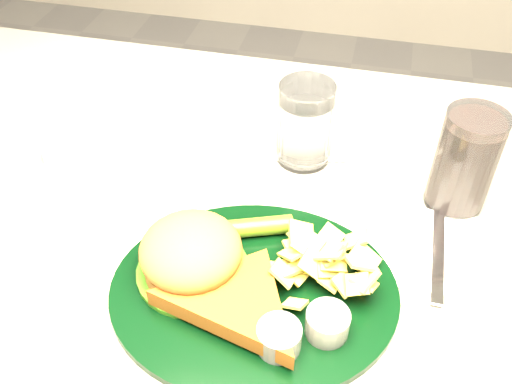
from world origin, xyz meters
TOP-DOWN VIEW (x-y plane):
  - dinner_plate at (0.01, -0.09)m, footprint 0.34×0.30m
  - water_glass at (0.03, 0.15)m, footprint 0.07×0.07m
  - cola_glass at (0.22, 0.11)m, footprint 0.09×0.09m
  - fork_napkin at (0.20, 0.02)m, footprint 0.14×0.18m
  - ramekin at (-0.29, 0.07)m, footprint 0.05×0.05m
  - wrapped_straw at (0.04, 0.15)m, footprint 0.20×0.10m

SIDE VIEW (x-z plane):
  - wrapped_straw at x=0.04m, z-range 0.75..0.76m
  - fork_napkin at x=0.20m, z-range 0.75..0.76m
  - ramekin at x=-0.29m, z-range 0.75..0.78m
  - dinner_plate at x=0.01m, z-range 0.75..0.82m
  - water_glass at x=0.03m, z-range 0.75..0.86m
  - cola_glass at x=0.22m, z-range 0.75..0.88m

